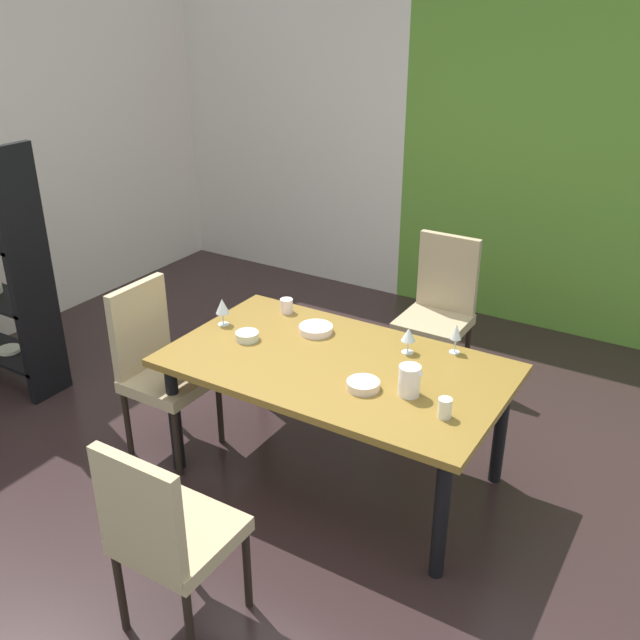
{
  "coord_description": "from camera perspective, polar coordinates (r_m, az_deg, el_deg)",
  "views": [
    {
      "loc": [
        1.99,
        -2.65,
        2.53
      ],
      "look_at": [
        0.13,
        0.39,
        0.85
      ],
      "focal_mm": 40.0,
      "sensor_mm": 36.0,
      "label": 1
    }
  ],
  "objects": [
    {
      "name": "serving_bowl_north",
      "position": [
        4.02,
        -5.85,
        -1.28
      ],
      "size": [
        0.13,
        0.13,
        0.05
      ],
      "primitive_type": "cylinder",
      "color": "beige",
      "rests_on": "dining_table"
    },
    {
      "name": "serving_bowl_south",
      "position": [
        4.08,
        -0.33,
        -0.74
      ],
      "size": [
        0.19,
        0.19,
        0.04
      ],
      "primitive_type": "cylinder",
      "color": "white",
      "rests_on": "dining_table"
    },
    {
      "name": "ground_plane",
      "position": [
        4.17,
        -4.46,
        -12.31
      ],
      "size": [
        5.74,
        5.69,
        0.02
      ],
      "primitive_type": "cube",
      "color": "#2D1F20"
    },
    {
      "name": "back_panel_interior",
      "position": [
        6.65,
        -2.65,
        15.91
      ],
      "size": [
        2.38,
        0.1,
        2.9
      ],
      "primitive_type": "cube",
      "color": "silver",
      "rests_on": "ground_plane"
    },
    {
      "name": "wine_glass_center",
      "position": [
        3.85,
        7.09,
        -1.22
      ],
      "size": [
        0.08,
        0.08,
        0.15
      ],
      "color": "silver",
      "rests_on": "dining_table"
    },
    {
      "name": "chair_head_near",
      "position": [
        3.05,
        -12.28,
        -16.22
      ],
      "size": [
        0.44,
        0.44,
        0.96
      ],
      "color": "tan",
      "rests_on": "ground_plane"
    },
    {
      "name": "garden_window_panel",
      "position": [
        5.6,
        23.15,
        12.2
      ],
      "size": [
        3.37,
        0.1,
        2.9
      ],
      "primitive_type": "cube",
      "color": "#5A8C2F",
      "rests_on": "ground_plane"
    },
    {
      "name": "chair_left_near",
      "position": [
        4.21,
        -12.84,
        -3.32
      ],
      "size": [
        0.44,
        0.44,
        1.02
      ],
      "rotation": [
        0.0,
        0.0,
        -1.57
      ],
      "color": "tan",
      "rests_on": "ground_plane"
    },
    {
      "name": "pitcher_west",
      "position": [
        3.48,
        7.18,
        -4.82
      ],
      "size": [
        0.12,
        0.11,
        0.16
      ],
      "color": "white",
      "rests_on": "dining_table"
    },
    {
      "name": "wine_glass_front",
      "position": [
        3.89,
        10.84,
        -1.0
      ],
      "size": [
        0.06,
        0.06,
        0.17
      ],
      "color": "silver",
      "rests_on": "dining_table"
    },
    {
      "name": "cup_near_window",
      "position": [
        4.33,
        -2.7,
        1.15
      ],
      "size": [
        0.08,
        0.08,
        0.09
      ],
      "primitive_type": "cylinder",
      "color": "white",
      "rests_on": "dining_table"
    },
    {
      "name": "dining_table",
      "position": [
        3.81,
        1.28,
        -4.38
      ],
      "size": [
        1.8,
        1.03,
        0.72
      ],
      "color": "olive",
      "rests_on": "ground_plane"
    },
    {
      "name": "serving_bowl_east",
      "position": [
        3.53,
        3.48,
        -5.21
      ],
      "size": [
        0.17,
        0.17,
        0.04
      ],
      "primitive_type": "cylinder",
      "color": "beige",
      "rests_on": "dining_table"
    },
    {
      "name": "wine_glass_right",
      "position": [
        4.18,
        -7.82,
        1.07
      ],
      "size": [
        0.08,
        0.08,
        0.16
      ],
      "color": "silver",
      "rests_on": "dining_table"
    },
    {
      "name": "chair_head_far",
      "position": [
        4.88,
        9.52,
        1.16
      ],
      "size": [
        0.44,
        0.45,
        1.03
      ],
      "rotation": [
        0.0,
        0.0,
        3.14
      ],
      "color": "tan",
      "rests_on": "ground_plane"
    },
    {
      "name": "cup_rear",
      "position": [
        3.34,
        9.95,
        -6.95
      ],
      "size": [
        0.07,
        0.07,
        0.1
      ],
      "primitive_type": "cylinder",
      "color": "silver",
      "rests_on": "dining_table"
    }
  ]
}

